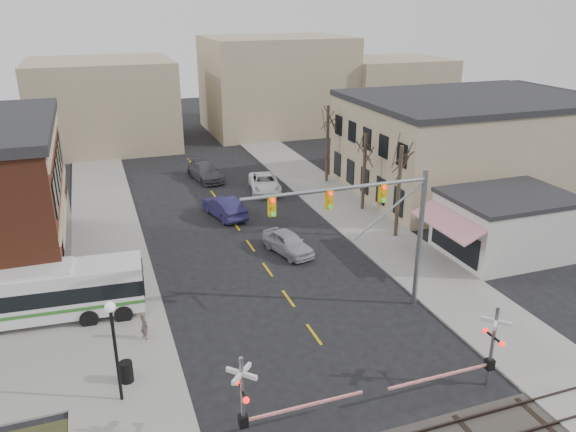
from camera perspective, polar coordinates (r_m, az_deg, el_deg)
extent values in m
plane|color=black|center=(28.38, 4.22, -13.99)|extent=(160.00, 160.00, 0.00)
cube|color=gray|center=(44.22, -17.95, -1.53)|extent=(5.00, 60.00, 0.12)
cube|color=gray|center=(48.20, 5.09, 1.31)|extent=(5.00, 60.00, 0.12)
cube|color=tan|center=(39.09, -21.93, 1.65)|extent=(0.10, 15.00, 0.50)
cube|color=tan|center=(38.04, -22.77, 7.48)|extent=(0.10, 15.00, 0.70)
cube|color=black|center=(39.93, -21.45, -1.73)|extent=(0.08, 13.00, 2.60)
cube|color=tan|center=(53.35, 17.64, 6.77)|extent=(20.00, 15.00, 8.00)
cube|color=#262628|center=(52.54, 18.16, 11.25)|extent=(20.30, 15.30, 0.50)
cube|color=beige|center=(40.68, 21.28, -0.99)|extent=(8.00, 6.00, 4.00)
cube|color=#262628|center=(39.97, 21.68, 1.87)|extent=(8.20, 6.20, 0.30)
cube|color=#B41628|center=(37.46, 15.85, -0.53)|extent=(1.68, 6.00, 0.87)
cylinder|color=#382B21|center=(40.85, 11.16, 2.42)|extent=(0.28, 0.28, 6.75)
cylinder|color=#382B21|center=(46.05, 7.73, 4.46)|extent=(0.28, 0.28, 6.30)
cylinder|color=#382B21|center=(52.98, 4.02, 7.30)|extent=(0.28, 0.28, 7.20)
cube|color=silver|center=(32.98, -24.80, -7.20)|extent=(11.87, 3.37, 2.58)
cube|color=black|center=(32.91, -24.84, -6.95)|extent=(11.92, 3.41, 0.88)
cube|color=#2F6E24|center=(33.25, -24.64, -8.14)|extent=(11.92, 3.41, 0.20)
cylinder|color=black|center=(33.55, -24.47, -9.09)|extent=(1.16, 2.60, 0.98)
cylinder|color=gray|center=(31.63, 13.22, -2.36)|extent=(0.28, 0.28, 8.00)
cylinder|color=gray|center=(28.07, 5.07, 2.77)|extent=(10.09, 0.20, 0.20)
cube|color=gold|center=(29.34, 9.57, 2.33)|extent=(0.35, 0.30, 1.00)
cube|color=gold|center=(28.05, 4.19, 1.70)|extent=(0.35, 0.30, 1.00)
cube|color=gold|center=(27.04, -1.65, 1.00)|extent=(0.35, 0.30, 1.00)
cylinder|color=gray|center=(22.54, -4.64, -18.31)|extent=(0.16, 0.16, 4.00)
cube|color=silver|center=(21.74, -4.74, -15.66)|extent=(1.00, 1.00, 0.18)
cube|color=silver|center=(21.74, -4.74, -15.66)|extent=(1.00, 1.00, 0.18)
sphere|color=#FF0C0C|center=(21.81, -4.28, -18.17)|extent=(0.26, 0.26, 0.26)
sphere|color=#FF0C0C|center=(22.64, -5.06, -16.49)|extent=(0.26, 0.26, 0.26)
cube|color=black|center=(23.12, -4.57, -20.04)|extent=(0.35, 0.35, 0.50)
cube|color=#FF0C0C|center=(23.72, 1.83, -18.70)|extent=(5.00, 0.10, 0.10)
cylinder|color=gray|center=(26.92, 20.03, -12.39)|extent=(0.16, 0.16, 4.00)
cube|color=silver|center=(26.26, 20.38, -10.01)|extent=(1.00, 1.00, 0.18)
cube|color=silver|center=(26.26, 20.38, -10.01)|extent=(1.00, 1.00, 0.18)
sphere|color=#FF0C0C|center=(26.32, 20.92, -12.06)|extent=(0.26, 0.26, 0.26)
sphere|color=#FF0C0C|center=(27.01, 19.43, -10.94)|extent=(0.26, 0.26, 0.26)
cube|color=black|center=(27.41, 19.79, -13.97)|extent=(0.35, 0.35, 0.50)
cube|color=#FF0C0C|center=(26.03, 15.15, -15.44)|extent=(5.00, 0.10, 0.10)
cylinder|color=black|center=(25.29, -17.03, -13.45)|extent=(0.14, 0.14, 4.42)
sphere|color=silver|center=(24.07, -17.63, -8.80)|extent=(0.44, 0.44, 0.44)
cylinder|color=black|center=(27.24, -16.09, -14.96)|extent=(0.60, 0.60, 1.00)
imported|color=#A0A0A4|center=(38.47, -0.01, -2.72)|extent=(2.92, 4.79, 1.52)
imported|color=#1F1B45|center=(45.13, -6.52, 0.91)|extent=(2.84, 5.33, 1.67)
imported|color=white|center=(51.13, -2.39, 3.38)|extent=(3.50, 5.88, 1.53)
imported|color=#47474C|center=(54.95, -8.40, 4.46)|extent=(3.15, 5.74, 1.57)
imported|color=#5B5049|center=(29.87, -14.41, -10.69)|extent=(0.56, 0.66, 1.53)
imported|color=#383C63|center=(33.20, -19.48, -7.56)|extent=(1.13, 1.13, 1.85)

